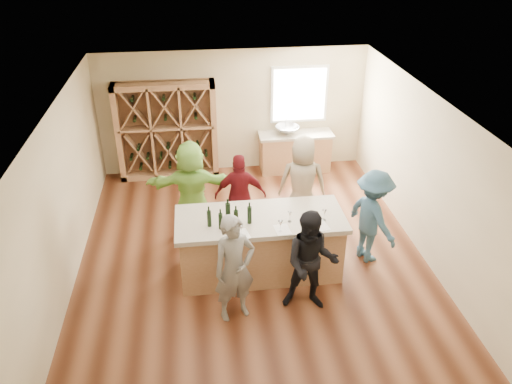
{
  "coord_description": "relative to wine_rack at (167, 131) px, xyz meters",
  "views": [
    {
      "loc": [
        -0.84,
        -7.18,
        5.35
      ],
      "look_at": [
        0.1,
        0.2,
        1.15
      ],
      "focal_mm": 35.0,
      "sensor_mm": 36.0,
      "label": 1
    }
  ],
  "objects": [
    {
      "name": "tasting_menu_c",
      "position": [
        2.47,
        -4.13,
        -0.02
      ],
      "size": [
        0.29,
        0.35,
        0.0
      ],
      "primitive_type": "cube",
      "rotation": [
        0.0,
        0.0,
        0.18
      ],
      "color": "white",
      "rests_on": "tasting_counter_top"
    },
    {
      "name": "person_near_left",
      "position": [
        1.07,
        -4.76,
        -0.23
      ],
      "size": [
        0.74,
        0.63,
        1.73
      ],
      "primitive_type": "imported",
      "rotation": [
        0.0,
        0.0,
        0.31
      ],
      "color": "slate",
      "rests_on": "floor"
    },
    {
      "name": "wine_bottle_c",
      "position": [
        1.06,
        -3.82,
        0.14
      ],
      "size": [
        0.08,
        0.08,
        0.32
      ],
      "primitive_type": "cylinder",
      "rotation": [
        0.0,
        0.0,
        -0.06
      ],
      "color": "black",
      "rests_on": "tasting_counter_top"
    },
    {
      "name": "wine_glass_d",
      "position": [
        2.02,
        -3.96,
        0.07
      ],
      "size": [
        0.07,
        0.07,
        0.17
      ],
      "primitive_type": "cone",
      "rotation": [
        0.0,
        0.0,
        -0.01
      ],
      "color": "white",
      "rests_on": "tasting_counter_top"
    },
    {
      "name": "wine_bottle_d",
      "position": [
        1.17,
        -3.99,
        0.12
      ],
      "size": [
        0.08,
        0.08,
        0.29
      ],
      "primitive_type": "cylinder",
      "rotation": [
        0.0,
        0.0,
        -0.16
      ],
      "color": "black",
      "rests_on": "tasting_counter_top"
    },
    {
      "name": "person_far_right",
      "position": [
        2.56,
        -2.43,
        -0.18
      ],
      "size": [
        0.98,
        0.72,
        1.84
      ],
      "primitive_type": "imported",
      "rotation": [
        0.0,
        0.0,
        2.98
      ],
      "color": "gray",
      "rests_on": "floor"
    },
    {
      "name": "wall_front",
      "position": [
        1.5,
        -6.82,
        0.3
      ],
      "size": [
        6.0,
        0.1,
        2.8
      ],
      "primitive_type": "cube",
      "color": "#C9B992",
      "rests_on": "ground"
    },
    {
      "name": "wall_back",
      "position": [
        1.5,
        0.28,
        0.3
      ],
      "size": [
        6.0,
        0.1,
        2.8
      ],
      "primitive_type": "cube",
      "color": "#C9B992",
      "rests_on": "ground"
    },
    {
      "name": "sink",
      "position": [
        2.7,
        -0.07,
        -0.09
      ],
      "size": [
        0.54,
        0.54,
        0.19
      ],
      "primitive_type": "imported",
      "color": "silver",
      "rests_on": "back_counter_top"
    },
    {
      "name": "wine_glass_a",
      "position": [
        1.23,
        -4.24,
        0.06
      ],
      "size": [
        0.06,
        0.06,
        0.16
      ],
      "primitive_type": "cone",
      "rotation": [
        0.0,
        0.0,
        0.02
      ],
      "color": "white",
      "rests_on": "tasting_counter_top"
    },
    {
      "name": "person_far_mid",
      "position": [
        1.38,
        -2.55,
        -0.29
      ],
      "size": [
        0.99,
        0.57,
        1.61
      ],
      "primitive_type": "imported",
      "rotation": [
        0.0,
        0.0,
        3.05
      ],
      "color": "#590F14",
      "rests_on": "floor"
    },
    {
      "name": "back_counter_base",
      "position": [
        2.9,
        -0.07,
        -0.67
      ],
      "size": [
        1.6,
        0.58,
        0.86
      ],
      "primitive_type": "cube",
      "color": "#A3744E",
      "rests_on": "floor"
    },
    {
      "name": "floor",
      "position": [
        1.5,
        -3.27,
        -1.15
      ],
      "size": [
        6.0,
        7.0,
        0.1
      ],
      "primitive_type": "cube",
      "color": "brown",
      "rests_on": "ground"
    },
    {
      "name": "tasting_menu_a",
      "position": [
        1.24,
        -4.21,
        -0.02
      ],
      "size": [
        0.26,
        0.32,
        0.0
      ],
      "primitive_type": "cube",
      "rotation": [
        0.0,
        0.0,
        0.21
      ],
      "color": "white",
      "rests_on": "tasting_counter_top"
    },
    {
      "name": "faucet",
      "position": [
        2.7,
        0.11,
        -0.03
      ],
      "size": [
        0.02,
        0.02,
        0.3
      ],
      "primitive_type": "cylinder",
      "color": "silver",
      "rests_on": "back_counter_top"
    },
    {
      "name": "window_pane",
      "position": [
        3.0,
        0.17,
        0.65
      ],
      "size": [
        1.18,
        0.01,
        1.18
      ],
      "primitive_type": "cube",
      "color": "white",
      "rests_on": "wall_back"
    },
    {
      "name": "back_counter_top",
      "position": [
        2.9,
        -0.07,
        -0.21
      ],
      "size": [
        1.7,
        0.62,
        0.06
      ],
      "primitive_type": "cube",
      "color": "#AEA38F",
      "rests_on": "back_counter_base"
    },
    {
      "name": "tasting_counter_base",
      "position": [
        1.58,
        -3.77,
        -0.6
      ],
      "size": [
        2.6,
        1.0,
        1.0
      ],
      "primitive_type": "cube",
      "color": "#A3744E",
      "rests_on": "floor"
    },
    {
      "name": "wine_bottle_a",
      "position": [
        0.76,
        -3.92,
        0.12
      ],
      "size": [
        0.08,
        0.08,
        0.27
      ],
      "primitive_type": "cylinder",
      "rotation": [
        0.0,
        0.0,
        -0.24
      ],
      "color": "black",
      "rests_on": "tasting_counter_top"
    },
    {
      "name": "wine_bottle_b",
      "position": [
        0.93,
        -4.02,
        0.11
      ],
      "size": [
        0.07,
        0.07,
        0.27
      ],
      "primitive_type": "cylinder",
      "rotation": [
        0.0,
        0.0,
        -0.0
      ],
      "color": "black",
      "rests_on": "tasting_counter_top"
    },
    {
      "name": "wall_left",
      "position": [
        -1.55,
        -3.27,
        0.3
      ],
      "size": [
        0.1,
        7.0,
        2.8
      ],
      "primitive_type": "cube",
      "color": "#C9B992",
      "rests_on": "ground"
    },
    {
      "name": "wall_right",
      "position": [
        4.55,
        -3.27,
        0.3
      ],
      "size": [
        0.1,
        7.0,
        2.8
      ],
      "primitive_type": "cube",
      "color": "#C9B992",
      "rests_on": "ground"
    },
    {
      "name": "wine_glass_b",
      "position": [
        1.83,
        -4.21,
        0.08
      ],
      "size": [
        0.08,
        0.08,
        0.2
      ],
      "primitive_type": "cone",
      "rotation": [
        0.0,
        0.0,
        0.1
      ],
      "color": "white",
      "rests_on": "tasting_counter_top"
    },
    {
      "name": "tasting_counter_top",
      "position": [
        1.58,
        -3.77,
        -0.06
      ],
      "size": [
        2.72,
        1.12,
        0.08
      ],
      "primitive_type": "cube",
      "color": "#AEA38F",
      "rests_on": "tasting_counter_base"
    },
    {
      "name": "wine_bottle_e",
      "position": [
        1.39,
        -3.91,
        0.13
      ],
      "size": [
        0.08,
        0.08,
        0.29
      ],
      "primitive_type": "cylinder",
      "rotation": [
        0.0,
        0.0,
        -0.15
      ],
      "color": "black",
      "rests_on": "tasting_counter_top"
    },
    {
      "name": "wine_rack",
      "position": [
        0.0,
        0.0,
        0.0
      ],
      "size": [
        2.2,
        0.45,
        2.2
      ],
      "primitive_type": "cube",
      "color": "#A3744E",
      "rests_on": "floor"
    },
    {
      "name": "person_server",
      "position": [
        3.51,
        -3.63,
        -0.25
      ],
      "size": [
        0.87,
        1.21,
        1.7
      ],
      "primitive_type": "imported",
      "rotation": [
        0.0,
        0.0,
        1.94
      ],
      "color": "#335972",
      "rests_on": "floor"
    },
    {
      "name": "window_frame",
      "position": [
        3.0,
        0.2,
        0.65
      ],
      "size": [
        1.3,
        0.06,
        1.3
      ],
      "primitive_type": "cube",
      "color": "white",
      "rests_on": "wall_back"
    },
    {
      "name": "wine_glass_e",
      "position": [
        2.57,
        -3.98,
        0.07
      ],
      "size": [
        0.08,
        0.08,
        0.18
      ],
      "primitive_type": "cone",
      "rotation": [
        0.0,
        0.0,
        -0.11
      ],
      "color": "white",
      "rests_on": "tasting_counter_top"
    },
    {
      "name": "person_far_left",
      "position": [
        0.5,
        -2.38,
        -0.18
      ],
      "size": [
        1.74,
        0.71,
        1.84
      ],
      "primitive_type": "imported",
      "rotation": [
        0.0,
        0.0,
        3.09
      ],
      "color": "#8CC64C",
      "rests_on": "floor"
    },
    {
      "name": "person_near_right",
      "position": [
        2.21,
        -4.71,
        -0.26
      ],
      "size": [
        0.89,
        0.6,
        1.67
      ],
      "primitive_type": "imported",
      "rotation": [
        0.0,
        0.0,
        -0.21
      ],
      "color": "black",
      "rests_on": "floor"
    },
    {
      "name": "ceiling",
      "position": [
        1.5,
        -3.27,
        1.75
      ],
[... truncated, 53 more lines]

